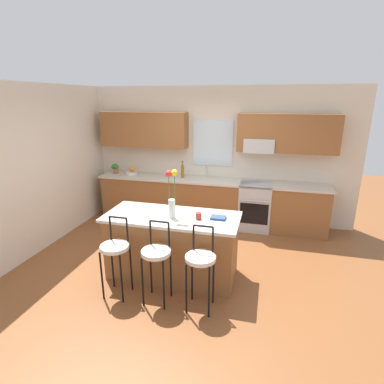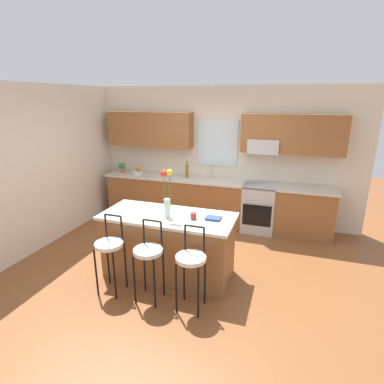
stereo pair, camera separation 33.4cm
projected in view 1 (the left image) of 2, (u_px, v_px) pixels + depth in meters
The scene contains 16 objects.
ground_plane at pixel (187, 264), 4.72m from camera, with size 14.00×14.00×0.00m, color brown.
wall_left at pixel (47, 166), 5.21m from camera, with size 0.12×4.60×2.70m, color beige.
back_wall_assembly at pixel (214, 148), 6.11m from camera, with size 5.60×0.50×2.70m.
counter_run at pixel (209, 201), 6.16m from camera, with size 4.56×0.64×0.92m.
sink_faucet at pixel (207, 171), 6.14m from camera, with size 0.02×0.13×0.23m.
oven_range at pixel (255, 206), 5.92m from camera, with size 0.60×0.64×0.92m.
kitchen_island at pixel (172, 246), 4.31m from camera, with size 1.85×0.81×0.92m.
bar_stool_near at pixel (115, 250), 3.82m from camera, with size 0.36×0.36×1.04m.
bar_stool_middle at pixel (156, 256), 3.69m from camera, with size 0.36×0.36×1.04m.
bar_stool_far at pixel (201, 261), 3.55m from camera, with size 0.36×0.36×1.04m.
flower_vase at pixel (172, 195), 4.01m from camera, with size 0.16×0.09×0.67m.
mug_ceramic at pixel (199, 216), 4.04m from camera, with size 0.08×0.08×0.09m, color #A52D28.
cookbook at pixel (218, 218), 4.06m from camera, with size 0.20×0.15×0.03m, color navy.
fruit_bowl_oranges at pixel (132, 172), 6.41m from camera, with size 0.24×0.24×0.16m.
bottle_olive_oil at pixel (183, 171), 6.11m from camera, with size 0.06×0.06×0.34m.
potted_plant_small at pixel (115, 168), 6.48m from camera, with size 0.18×0.12×0.21m.
Camera 1 is at (1.12, -4.03, 2.46)m, focal length 28.45 mm.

